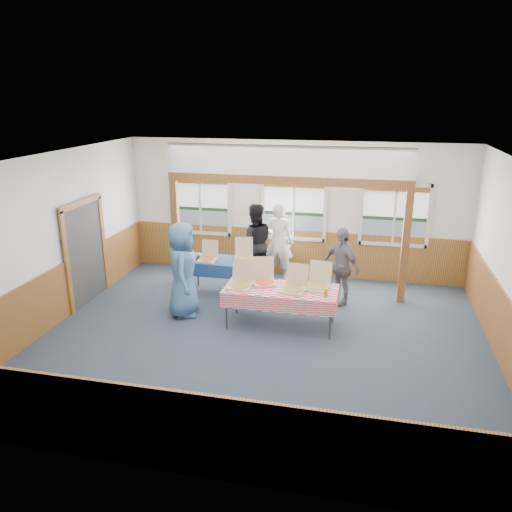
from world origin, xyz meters
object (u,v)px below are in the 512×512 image
at_px(table_right, 281,291).
at_px(person_grey, 341,266).
at_px(table_left, 227,263).
at_px(man_blue, 183,270).
at_px(woman_white, 278,242).
at_px(woman_black, 254,243).

height_order(table_right, person_grey, person_grey).
relative_size(table_left, man_blue, 0.97).
relative_size(man_blue, person_grey, 1.16).
height_order(table_left, woman_white, woman_white).
bearing_deg(woman_black, person_grey, 137.13).
bearing_deg(man_blue, table_right, -107.36).
height_order(table_left, table_right, same).
xyz_separation_m(table_left, woman_black, (0.42, 0.88, 0.22)).
distance_m(woman_white, woman_black, 0.55).
height_order(man_blue, person_grey, man_blue).
bearing_deg(person_grey, table_right, -83.11).
relative_size(table_left, table_right, 0.80).
bearing_deg(woman_white, woman_black, 10.92).
height_order(woman_white, woman_black, woman_white).
distance_m(table_left, table_right, 1.98).
bearing_deg(man_blue, woman_black, -38.50).
bearing_deg(woman_black, table_right, 95.25).
distance_m(table_left, person_grey, 2.46).
bearing_deg(table_left, woman_white, 37.76).
bearing_deg(woman_black, table_left, 45.53).
height_order(table_left, woman_black, woman_black).
height_order(table_right, woman_black, woman_black).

